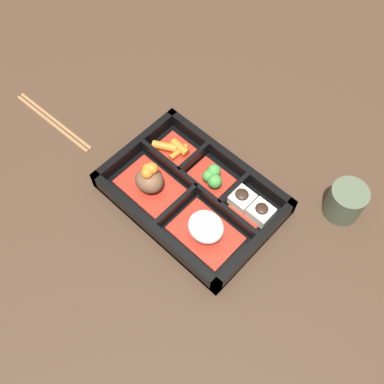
# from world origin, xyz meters

# --- Properties ---
(ground_plane) EXTENTS (3.00, 3.00, 0.00)m
(ground_plane) POSITION_xyz_m (0.00, 0.00, 0.00)
(ground_plane) COLOR #382619
(bento_base) EXTENTS (0.30, 0.21, 0.01)m
(bento_base) POSITION_xyz_m (0.00, 0.00, 0.01)
(bento_base) COLOR black
(bento_base) RESTS_ON ground_plane
(bento_rim) EXTENTS (0.30, 0.21, 0.04)m
(bento_rim) POSITION_xyz_m (-0.00, -0.00, 0.02)
(bento_rim) COLOR black
(bento_rim) RESTS_ON ground_plane
(bowl_rice) EXTENTS (0.12, 0.08, 0.05)m
(bowl_rice) POSITION_xyz_m (-0.07, 0.04, 0.03)
(bowl_rice) COLOR maroon
(bowl_rice) RESTS_ON bento_base
(bowl_stew) EXTENTS (0.12, 0.08, 0.06)m
(bowl_stew) POSITION_xyz_m (0.07, 0.04, 0.03)
(bowl_stew) COLOR maroon
(bowl_stew) RESTS_ON bento_base
(bowl_tofu) EXTENTS (0.08, 0.06, 0.04)m
(bowl_tofu) POSITION_xyz_m (-0.09, -0.05, 0.02)
(bowl_tofu) COLOR maroon
(bowl_tofu) RESTS_ON bento_base
(bowl_greens) EXTENTS (0.08, 0.06, 0.03)m
(bowl_greens) POSITION_xyz_m (-0.01, -0.05, 0.02)
(bowl_greens) COLOR maroon
(bowl_greens) RESTS_ON bento_base
(bowl_carrots) EXTENTS (0.08, 0.06, 0.02)m
(bowl_carrots) POSITION_xyz_m (0.09, -0.05, 0.02)
(bowl_carrots) COLOR maroon
(bowl_carrots) RESTS_ON bento_base
(tea_cup) EXTENTS (0.06, 0.06, 0.07)m
(tea_cup) POSITION_xyz_m (-0.21, -0.16, 0.03)
(tea_cup) COLOR #424C38
(tea_cup) RESTS_ON ground_plane
(chopsticks) EXTENTS (0.21, 0.02, 0.01)m
(chopsticks) POSITION_xyz_m (0.32, 0.06, 0.00)
(chopsticks) COLOR brown
(chopsticks) RESTS_ON ground_plane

